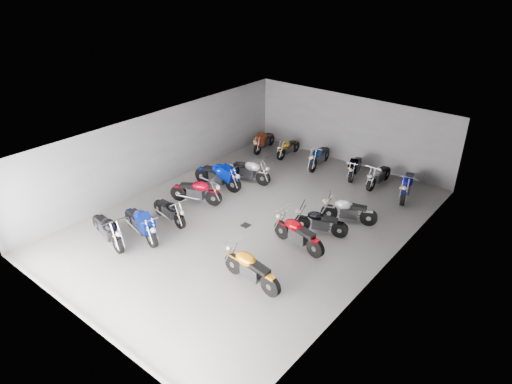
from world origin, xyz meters
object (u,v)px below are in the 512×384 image
motorcycle_left_b (141,223)px  motorcycle_right_d (298,234)px  motorcycle_left_f (248,171)px  motorcycle_back_a (264,141)px  motorcycle_back_e (379,175)px  motorcycle_right_e (320,222)px  motorcycle_right_b (251,269)px  motorcycle_left_a (107,229)px  motorcycle_right_f (348,211)px  motorcycle_left_d (196,191)px  drain_grate (246,225)px  motorcycle_back_d (355,167)px  motorcycle_back_b (288,148)px  motorcycle_back_f (407,185)px  motorcycle_back_c (319,156)px  motorcycle_left_c (169,211)px  motorcycle_left_e (218,176)px

motorcycle_left_b → motorcycle_right_d: (4.55, 2.92, -0.03)m
motorcycle_left_f → motorcycle_back_a: (-1.73, 3.27, -0.04)m
motorcycle_back_e → motorcycle_right_e: bearing=92.4°
motorcycle_right_b → motorcycle_left_f: bearing=45.3°
motorcycle_right_e → motorcycle_left_a: bearing=114.0°
motorcycle_left_b → motorcycle_right_f: bearing=149.3°
motorcycle_left_a → motorcycle_left_d: 3.91m
drain_grate → motorcycle_back_d: motorcycle_back_d is taller
motorcycle_right_e → motorcycle_back_b: motorcycle_right_e is taller
motorcycle_left_a → motorcycle_right_e: motorcycle_left_a is taller
motorcycle_right_f → motorcycle_right_d: bearing=143.4°
motorcycle_left_f → motorcycle_right_d: size_ratio=1.01×
motorcycle_right_e → motorcycle_back_f: (1.24, 4.57, 0.08)m
motorcycle_left_a → motorcycle_back_c: motorcycle_left_a is taller
motorcycle_left_d → motorcycle_back_a: 6.19m
motorcycle_right_d → motorcycle_back_a: 8.70m
motorcycle_back_c → motorcycle_right_e: bearing=113.4°
motorcycle_back_b → motorcycle_left_a: bearing=85.9°
motorcycle_left_f → motorcycle_right_f: (5.03, -0.32, -0.03)m
drain_grate → motorcycle_right_e: motorcycle_right_e is taller
motorcycle_back_e → motorcycle_back_f: (1.34, -0.25, 0.07)m
motorcycle_left_c → motorcycle_left_d: size_ratio=0.94×
motorcycle_right_b → motorcycle_back_e: bearing=4.5°
motorcycle_left_a → motorcycle_left_c: (0.54, 2.26, -0.07)m
motorcycle_back_b → motorcycle_back_e: bearing=175.3°
motorcycle_left_b → motorcycle_back_c: (1.57, 8.99, -0.04)m
motorcycle_right_b → motorcycle_right_d: 2.48m
motorcycle_right_e → motorcycle_left_f: bearing=51.0°
motorcycle_left_d → motorcycle_right_d: bearing=66.9°
motorcycle_right_e → motorcycle_right_f: motorcycle_right_f is taller
motorcycle_left_e → motorcycle_right_f: (5.64, 0.92, -0.06)m
motorcycle_back_e → motorcycle_back_f: size_ratio=0.89×
motorcycle_left_c → motorcycle_left_d: bearing=-163.1°
motorcycle_right_f → motorcycle_back_c: size_ratio=0.91×
drain_grate → motorcycle_left_a: size_ratio=0.14×
motorcycle_left_e → motorcycle_left_f: 1.39m
motorcycle_right_b → motorcycle_right_e: motorcycle_right_b is taller
motorcycle_right_f → motorcycle_back_c: motorcycle_back_c is taller
motorcycle_right_f → motorcycle_back_f: motorcycle_back_f is taller
motorcycle_back_a → motorcycle_left_f: bearing=107.3°
drain_grate → motorcycle_left_a: (-2.89, -3.81, 0.53)m
motorcycle_left_a → motorcycle_right_b: size_ratio=1.01×
motorcycle_right_d → motorcycle_left_a: bearing=135.0°
motorcycle_back_b → motorcycle_left_f: bearing=93.0°
motorcycle_left_d → motorcycle_right_e: size_ratio=1.10×
motorcycle_left_e → motorcycle_back_d: motorcycle_left_e is taller
drain_grate → motorcycle_right_b: size_ratio=0.15×
motorcycle_left_d → motorcycle_right_b: bearing=40.1°
motorcycle_left_a → motorcycle_left_d: size_ratio=1.08×
motorcycle_right_d → motorcycle_back_a: bearing=53.6°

